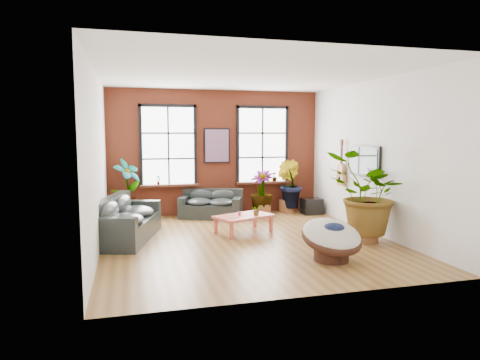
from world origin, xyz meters
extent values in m
cube|color=brown|center=(0.00, 0.00, -0.01)|extent=(6.00, 6.50, 0.02)
cube|color=white|center=(0.00, 0.00, 3.51)|extent=(6.00, 6.50, 0.02)
cube|color=#4F1D12|center=(0.00, 3.26, 1.75)|extent=(6.00, 0.02, 3.50)
cube|color=silver|center=(0.00, -3.26, 1.75)|extent=(6.00, 0.02, 3.50)
cube|color=silver|center=(-3.01, 0.00, 1.75)|extent=(0.02, 6.50, 3.50)
cube|color=silver|center=(3.01, 0.00, 1.75)|extent=(0.02, 6.50, 3.50)
cube|color=white|center=(-1.35, 3.20, 1.95)|extent=(1.40, 0.02, 2.10)
cube|color=#431D12|center=(-1.35, 3.13, 0.87)|extent=(1.60, 0.22, 0.06)
cube|color=white|center=(1.35, 3.20, 1.95)|extent=(1.40, 0.02, 2.10)
cube|color=#431D12|center=(1.35, 3.13, 0.87)|extent=(1.60, 0.22, 0.06)
cube|color=#202725|center=(-0.27, 2.70, 0.19)|extent=(1.85, 1.37, 0.38)
cube|color=#202725|center=(-0.16, 2.99, 0.57)|extent=(1.62, 0.80, 0.39)
cube|color=#202725|center=(-0.96, 2.97, 0.48)|extent=(0.48, 0.83, 0.20)
cube|color=#202725|center=(0.41, 2.43, 0.48)|extent=(0.48, 0.83, 0.20)
ellipsoid|color=#202725|center=(-0.59, 2.78, 0.43)|extent=(0.90, 0.89, 0.22)
ellipsoid|color=#202725|center=(-0.50, 2.99, 0.57)|extent=(0.73, 0.46, 0.37)
ellipsoid|color=#202725|center=(0.00, 2.54, 0.43)|extent=(0.90, 0.89, 0.22)
ellipsoid|color=#202725|center=(0.09, 2.76, 0.57)|extent=(0.73, 0.46, 0.37)
cube|color=#202725|center=(-2.48, 0.76, 0.23)|extent=(1.58, 2.51, 0.46)
cube|color=#202725|center=(-2.83, 0.86, 0.69)|extent=(0.87, 2.31, 0.47)
cube|color=#202725|center=(-2.77, -0.25, 0.58)|extent=(1.01, 0.50, 0.24)
cube|color=#202725|center=(-2.19, 1.77, 0.58)|extent=(1.01, 0.50, 0.24)
ellipsoid|color=#202725|center=(-2.55, 0.30, 0.52)|extent=(1.07, 1.21, 0.26)
ellipsoid|color=#202725|center=(-2.83, 0.38, 0.69)|extent=(0.53, 1.05, 0.45)
ellipsoid|color=#202725|center=(-2.30, 1.19, 0.52)|extent=(1.07, 1.21, 0.26)
ellipsoid|color=#202725|center=(-2.57, 1.27, 0.69)|extent=(0.53, 1.05, 0.45)
cube|color=#C95748|center=(0.12, 0.71, 0.39)|extent=(1.49, 1.20, 0.06)
cube|color=#431D12|center=(0.17, 0.59, 0.42)|extent=(1.20, 0.52, 0.00)
cube|color=#431D12|center=(0.07, 0.82, 0.42)|extent=(1.20, 0.52, 0.00)
cube|color=#C95748|center=(-0.30, 0.20, 0.18)|extent=(0.09, 0.09, 0.36)
cube|color=#C95748|center=(0.77, 0.66, 0.18)|extent=(0.09, 0.09, 0.36)
cube|color=#C95748|center=(-0.53, 0.75, 0.18)|extent=(0.09, 0.09, 0.36)
cube|color=#C95748|center=(0.53, 1.21, 0.18)|extent=(0.09, 0.09, 0.36)
cylinder|color=#DF3760|center=(0.01, 0.71, 0.46)|extent=(0.10, 0.10, 0.08)
cylinder|color=#3A1F14|center=(1.09, -1.76, 0.13)|extent=(0.70, 0.70, 0.25)
torus|color=#3A1F14|center=(1.09, -1.76, 0.42)|extent=(1.21, 1.21, 0.50)
ellipsoid|color=beige|center=(1.09, -1.76, 0.48)|extent=(1.17, 1.23, 0.67)
ellipsoid|color=#121A39|center=(1.10, -1.81, 0.61)|extent=(0.46, 0.38, 0.19)
cube|color=black|center=(0.00, 3.19, 1.95)|extent=(0.74, 0.04, 0.98)
cube|color=#0C7F8C|center=(0.00, 3.16, 1.95)|extent=(0.66, 0.02, 0.90)
cube|color=black|center=(2.95, 0.30, 1.65)|extent=(0.06, 1.25, 0.72)
cube|color=black|center=(2.92, 0.30, 1.65)|extent=(0.01, 1.15, 0.62)
cylinder|color=#B27F4C|center=(2.90, 1.35, 1.13)|extent=(0.09, 0.38, 0.38)
cylinder|color=#B27F4C|center=(2.90, 1.35, 1.38)|extent=(0.09, 0.30, 0.30)
cylinder|color=black|center=(2.90, 1.35, 1.13)|extent=(0.09, 0.11, 0.11)
cube|color=#431D12|center=(2.90, 1.35, 1.75)|extent=(0.04, 0.05, 0.55)
cube|color=#431D12|center=(2.90, 1.35, 2.07)|extent=(0.06, 0.06, 0.14)
cube|color=black|center=(2.61, 2.50, 0.22)|extent=(0.54, 0.45, 0.45)
cylinder|color=brown|center=(-2.44, 2.86, 0.17)|extent=(0.54, 0.54, 0.34)
cylinder|color=brown|center=(2.05, 2.93, 0.19)|extent=(0.62, 0.62, 0.37)
cylinder|color=brown|center=(2.40, -0.74, 0.19)|extent=(0.69, 0.69, 0.39)
cylinder|color=brown|center=(1.16, 2.58, 0.17)|extent=(0.54, 0.54, 0.34)
imported|color=#144512|center=(-2.45, 2.83, 0.90)|extent=(0.94, 0.92, 1.49)
imported|color=#144512|center=(2.06, 2.89, 0.85)|extent=(0.89, 0.96, 1.39)
imported|color=#144512|center=(2.38, -0.75, 1.04)|extent=(1.70, 1.51, 1.76)
imported|color=#144512|center=(1.15, 2.60, 0.71)|extent=(0.90, 0.90, 1.14)
imported|color=#144512|center=(0.40, 0.64, 0.54)|extent=(0.28, 0.26, 0.25)
imported|color=#144512|center=(-1.65, 3.13, 1.04)|extent=(0.17, 0.17, 0.27)
imported|color=#144512|center=(1.70, 3.13, 1.04)|extent=(0.19, 0.19, 0.27)
camera|label=1|loc=(-2.41, -8.64, 2.30)|focal=32.00mm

